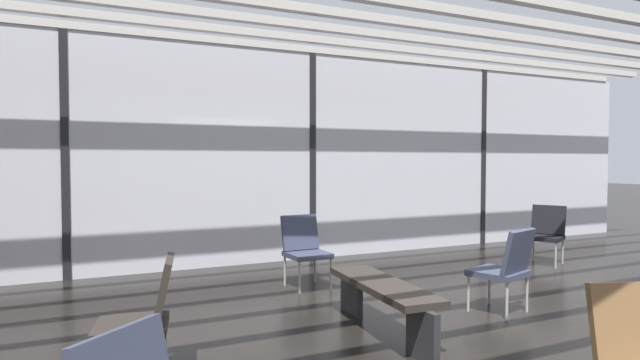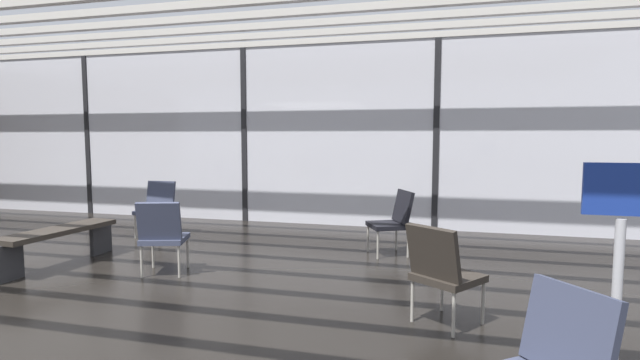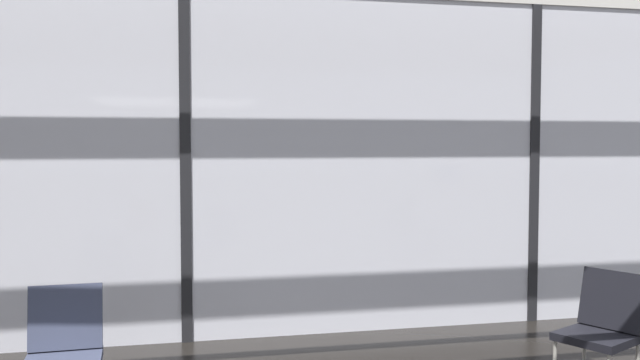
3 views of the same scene
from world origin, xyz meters
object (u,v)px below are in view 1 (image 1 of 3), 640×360
(lounge_chair_4, at_px, (546,231))
(lounge_chair_7, at_px, (304,246))
(lounge_chair_6, at_px, (506,265))
(parked_airplane, at_px, (229,138))
(lounge_chair_0, at_px, (145,312))
(waiting_bench, at_px, (382,294))

(lounge_chair_4, bearing_deg, lounge_chair_7, -121.16)
(lounge_chair_6, xyz_separation_m, lounge_chair_7, (-1.37, 1.94, 0.00))
(lounge_chair_7, bearing_deg, parked_airplane, 79.62)
(lounge_chair_0, distance_m, lounge_chair_4, 6.24)
(lounge_chair_6, distance_m, lounge_chair_7, 2.38)
(lounge_chair_4, bearing_deg, lounge_chair_6, -83.06)
(lounge_chair_7, height_order, waiting_bench, lounge_chair_7)
(parked_airplane, distance_m, lounge_chair_6, 8.88)
(parked_airplane, relative_size, lounge_chair_4, 13.91)
(parked_airplane, xyz_separation_m, lounge_chair_7, (-0.91, -6.77, -1.61))
(lounge_chair_4, bearing_deg, lounge_chair_0, -100.19)
(parked_airplane, bearing_deg, lounge_chair_6, -86.97)
(lounge_chair_0, height_order, waiting_bench, lounge_chair_0)
(lounge_chair_0, xyz_separation_m, lounge_chair_6, (3.50, 0.14, 0.00))
(lounge_chair_4, relative_size, waiting_bench, 0.51)
(lounge_chair_4, bearing_deg, waiting_bench, -94.16)
(parked_airplane, relative_size, lounge_chair_7, 13.91)
(lounge_chair_6, bearing_deg, lounge_chair_0, -15.17)
(lounge_chair_4, xyz_separation_m, waiting_bench, (-3.94, -1.66, -0.13))
(lounge_chair_0, bearing_deg, lounge_chair_4, 118.48)
(lounge_chair_4, height_order, waiting_bench, lounge_chair_4)
(parked_airplane, distance_m, lounge_chair_4, 7.81)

